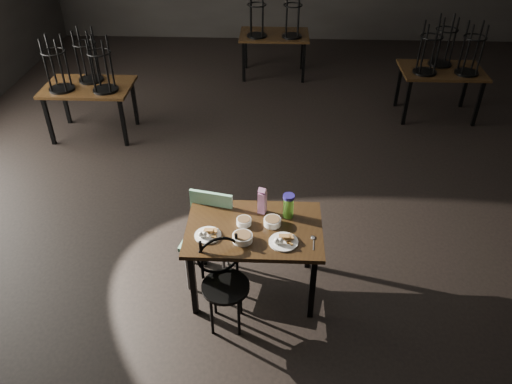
{
  "coord_description": "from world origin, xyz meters",
  "views": [
    {
      "loc": [
        -0.39,
        -4.7,
        3.55
      ],
      "look_at": [
        -0.55,
        -0.92,
        0.85
      ],
      "focal_mm": 35.0,
      "sensor_mm": 36.0,
      "label": 1
    }
  ],
  "objects_px": {
    "main_table": "(254,234)",
    "juice_carton": "(262,201)",
    "school_chair": "(209,230)",
    "bentwood_chair": "(223,277)",
    "water_bottle": "(288,206)"
  },
  "relations": [
    {
      "from": "main_table",
      "to": "water_bottle",
      "type": "distance_m",
      "value": 0.4
    },
    {
      "from": "main_table",
      "to": "juice_carton",
      "type": "distance_m",
      "value": 0.31
    },
    {
      "from": "bentwood_chair",
      "to": "school_chair",
      "type": "distance_m",
      "value": 0.61
    },
    {
      "from": "water_bottle",
      "to": "school_chair",
      "type": "distance_m",
      "value": 0.81
    },
    {
      "from": "juice_carton",
      "to": "school_chair",
      "type": "distance_m",
      "value": 0.61
    },
    {
      "from": "main_table",
      "to": "water_bottle",
      "type": "height_order",
      "value": "water_bottle"
    },
    {
      "from": "main_table",
      "to": "school_chair",
      "type": "relative_size",
      "value": 1.35
    },
    {
      "from": "main_table",
      "to": "water_bottle",
      "type": "bearing_deg",
      "value": 30.85
    },
    {
      "from": "bentwood_chair",
      "to": "water_bottle",
      "type": "bearing_deg",
      "value": 24.79
    },
    {
      "from": "main_table",
      "to": "water_bottle",
      "type": "relative_size",
      "value": 5.2
    },
    {
      "from": "main_table",
      "to": "bentwood_chair",
      "type": "distance_m",
      "value": 0.48
    },
    {
      "from": "bentwood_chair",
      "to": "juice_carton",
      "type": "bearing_deg",
      "value": 42.17
    },
    {
      "from": "main_table",
      "to": "school_chair",
      "type": "height_order",
      "value": "school_chair"
    },
    {
      "from": "main_table",
      "to": "bentwood_chair",
      "type": "bearing_deg",
      "value": -123.19
    },
    {
      "from": "water_bottle",
      "to": "school_chair",
      "type": "relative_size",
      "value": 0.26
    }
  ]
}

